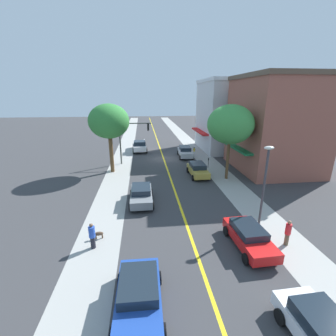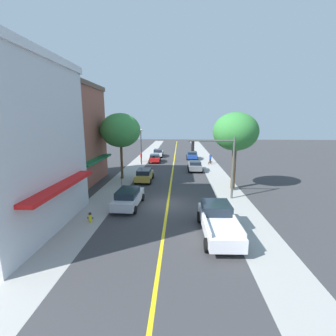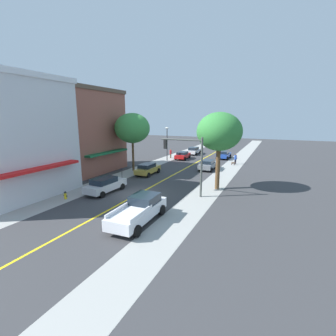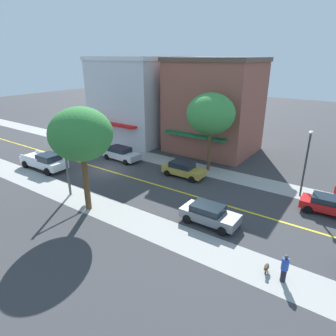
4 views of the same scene
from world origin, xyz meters
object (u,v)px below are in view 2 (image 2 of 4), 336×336
Objects in this scene: street_lamp at (141,143)px; silver_sedan_left_curb at (128,197)px; fire_hydrant at (90,217)px; white_sedan_left_curb at (158,153)px; street_tree_left_near at (236,132)px; grey_sedan_right_curb at (195,166)px; white_pickup_truck at (218,221)px; parking_meter at (121,180)px; gold_sedan_left_curb at (144,175)px; red_sedan_left_curb at (155,158)px; pedestrian_red_shirt at (141,157)px; blue_sedan_right_curb at (192,155)px; traffic_light_mast at (219,158)px; small_dog at (210,162)px; pedestrian_blue_shirt at (210,158)px; street_tree_right_corner at (121,130)px.

silver_sedan_left_curb is at bearing -84.08° from street_lamp.
fire_hydrant is 31.42m from white_sedan_left_curb.
street_tree_left_near is 10.92m from grey_sedan_right_curb.
white_pickup_truck is (-3.22, -10.60, -5.13)m from street_tree_left_near.
parking_meter is at bearing 89.21° from fire_hydrant.
street_tree_left_near reaches higher than gold_sedan_left_curb.
silver_sedan_left_curb reaches higher than grey_sedan_right_curb.
gold_sedan_left_curb is at bearing 178.00° from red_sedan_left_curb.
street_tree_left_near is 20.86m from pedestrian_red_shirt.
grey_sedan_right_curb reaches higher than blue_sedan_right_curb.
parking_meter is at bearing -178.64° from street_tree_left_near.
traffic_light_mast is 17.66m from small_dog.
gold_sedan_left_curb is 14.84m from white_pickup_truck.
red_sedan_left_curb is 9.56m from pedestrian_blue_shirt.
silver_sedan_left_curb is 26.27m from blue_sedan_right_curb.
silver_sedan_left_curb is (-6.54, -14.88, 0.05)m from grey_sedan_right_curb.
parking_meter is at bearing 173.11° from white_sedan_left_curb.
parking_meter is 18.20m from small_dog.
street_lamp is 9.51m from white_sedan_left_curb.
gold_sedan_left_curb is at bearing -79.01° from street_lamp.
street_lamp is 10.03m from grey_sedan_right_curb.
red_sedan_left_curb is at bearing 43.60° from grey_sedan_right_curb.
gold_sedan_left_curb is 1.03× the size of blue_sedan_right_curb.
street_tree_right_corner is 16.86m from small_dog.
street_tree_left_near is at bearing -92.60° from small_dog.
fire_hydrant is 0.18× the size of blue_sedan_right_curb.
street_tree_left_near reaches higher than grey_sedan_right_curb.
street_tree_right_corner is 1.92× the size of blue_sedan_right_curb.
white_sedan_left_curb reaches higher than fire_hydrant.
white_sedan_left_curb is at bearing -2.15° from red_sedan_left_curb.
silver_sedan_left_curb is (-7.93, -2.67, -3.05)m from traffic_light_mast.
traffic_light_mast is at bearing -74.79° from pedestrian_blue_shirt.
blue_sedan_right_curb is (6.67, 3.65, 0.03)m from red_sedan_left_curb.
white_sedan_left_curb is (1.94, 22.45, -0.08)m from parking_meter.
gold_sedan_left_curb is at bearing -37.05° from traffic_light_mast.
gold_sedan_left_curb is at bearing 159.36° from blue_sedan_right_curb.
gold_sedan_left_curb reaches higher than parking_meter.
pedestrian_blue_shirt is at bearing 92.11° from street_tree_left_near.
parking_meter is 0.30× the size of grey_sedan_right_curb.
blue_sedan_right_curb is 9.77m from pedestrian_red_shirt.
pedestrian_red_shirt is (-9.00, 7.00, 0.13)m from grey_sedan_right_curb.
parking_meter is 0.75× the size of pedestrian_red_shirt.
traffic_light_mast reaches higher than blue_sedan_right_curb.
pedestrian_red_shirt is at bearing 165.20° from small_dog.
red_sedan_left_curb is 1.02× the size of blue_sedan_right_curb.
pedestrian_blue_shirt is (11.50, 1.57, -2.75)m from street_lamp.
red_sedan_left_curb is (2.89, 11.94, -5.28)m from street_tree_right_corner.
street_tree_right_corner reaches higher than gold_sedan_left_curb.
street_lamp reaches higher than pedestrian_blue_shirt.
fire_hydrant reaches higher than small_dog.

